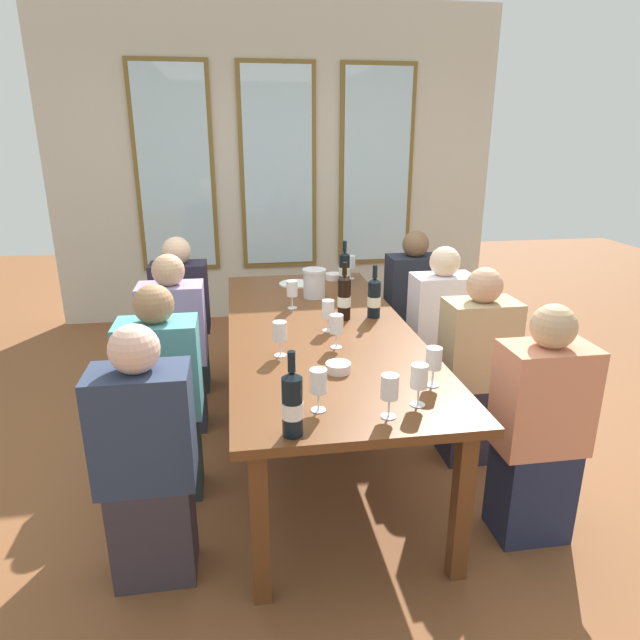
{
  "coord_description": "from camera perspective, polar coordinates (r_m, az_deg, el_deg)",
  "views": [
    {
      "loc": [
        -0.45,
        -2.91,
        1.77
      ],
      "look_at": [
        0.0,
        -0.02,
        0.79
      ],
      "focal_mm": 31.38,
      "sensor_mm": 36.0,
      "label": 1
    }
  ],
  "objects": [
    {
      "name": "wine_bottle_1",
      "position": [
        3.98,
        2.5,
        5.31
      ],
      "size": [
        0.08,
        0.08,
        0.31
      ],
      "color": "black",
      "rests_on": "dining_table"
    },
    {
      "name": "wine_bottle_0",
      "position": [
        2.0,
        -2.84,
        -8.51
      ],
      "size": [
        0.08,
        0.08,
        0.32
      ],
      "color": "black",
      "rests_on": "dining_table"
    },
    {
      "name": "wine_glass_0",
      "position": [
        4.13,
        3.14,
        5.8
      ],
      "size": [
        0.07,
        0.07,
        0.17
      ],
      "color": "white",
      "rests_on": "dining_table"
    },
    {
      "name": "white_plate_0",
      "position": [
        4.0,
        -2.51,
        3.72
      ],
      "size": [
        0.24,
        0.24,
        0.01
      ],
      "primitive_type": "cylinder",
      "color": "white",
      "rests_on": "dining_table"
    },
    {
      "name": "wine_glass_2",
      "position": [
        2.16,
        -0.17,
        -6.46
      ],
      "size": [
        0.07,
        0.07,
        0.17
      ],
      "color": "white",
      "rests_on": "dining_table"
    },
    {
      "name": "wine_glass_8",
      "position": [
        3.43,
        -2.87,
        3.09
      ],
      "size": [
        0.07,
        0.07,
        0.17
      ],
      "color": "white",
      "rests_on": "dining_table"
    },
    {
      "name": "wine_bottle_2",
      "position": [
        3.27,
        5.54,
        2.29
      ],
      "size": [
        0.08,
        0.08,
        0.31
      ],
      "color": "black",
      "rests_on": "dining_table"
    },
    {
      "name": "wine_glass_7",
      "position": [
        2.13,
        7.12,
        -6.9
      ],
      "size": [
        0.07,
        0.07,
        0.17
      ],
      "color": "white",
      "rests_on": "dining_table"
    },
    {
      "name": "tasting_bowl_1",
      "position": [
        4.14,
        1.43,
        4.47
      ],
      "size": [
        0.12,
        0.12,
        0.04
      ],
      "primitive_type": "cylinder",
      "color": "white",
      "rests_on": "dining_table"
    },
    {
      "name": "metal_pitcher",
      "position": [
        3.66,
        -0.59,
        3.78
      ],
      "size": [
        0.16,
        0.16,
        0.19
      ],
      "color": "silver",
      "rests_on": "dining_table"
    },
    {
      "name": "wine_glass_6",
      "position": [
        2.79,
        1.69,
        -0.58
      ],
      "size": [
        0.07,
        0.07,
        0.17
      ],
      "color": "white",
      "rests_on": "dining_table"
    },
    {
      "name": "seated_person_3",
      "position": [
        4.19,
        9.37,
        1.06
      ],
      "size": [
        0.38,
        0.24,
        1.11
      ],
      "color": "#293A35",
      "rests_on": "ground"
    },
    {
      "name": "back_wall_with_windows",
      "position": [
        5.5,
        -4.33,
        15.2
      ],
      "size": [
        4.2,
        0.1,
        2.9
      ],
      "color": "beige",
      "rests_on": "ground"
    },
    {
      "name": "seated_person_0",
      "position": [
        2.88,
        -15.73,
        -7.78
      ],
      "size": [
        0.38,
        0.24,
        1.11
      ],
      "color": "#273A38",
      "rests_on": "ground"
    },
    {
      "name": "seated_person_4",
      "position": [
        2.39,
        -17.21,
        -13.85
      ],
      "size": [
        0.38,
        0.24,
        1.11
      ],
      "color": "#372D37",
      "rests_on": "ground"
    },
    {
      "name": "seated_person_6",
      "position": [
        3.5,
        -14.56,
        -2.88
      ],
      "size": [
        0.38,
        0.24,
        1.11
      ],
      "color": "#2B2E41",
      "rests_on": "ground"
    },
    {
      "name": "ground_plane",
      "position": [
        3.44,
        -0.06,
        -12.46
      ],
      "size": [
        12.0,
        12.0,
        0.0
      ],
      "primitive_type": "plane",
      "color": "brown"
    },
    {
      "name": "wine_glass_4",
      "position": [
        2.69,
        -4.11,
        -1.34
      ],
      "size": [
        0.07,
        0.07,
        0.17
      ],
      "color": "white",
      "rests_on": "dining_table"
    },
    {
      "name": "seated_person_2",
      "position": [
        4.03,
        -13.87,
        0.04
      ],
      "size": [
        0.38,
        0.24,
        1.11
      ],
      "color": "#21353B",
      "rests_on": "ground"
    },
    {
      "name": "wine_glass_5",
      "position": [
        3.03,
        0.82,
        0.99
      ],
      "size": [
        0.07,
        0.07,
        0.17
      ],
      "color": "white",
      "rests_on": "dining_table"
    },
    {
      "name": "tasting_bowl_0",
      "position": [
        2.54,
        1.87,
        -4.85
      ],
      "size": [
        0.12,
        0.12,
        0.04
      ],
      "primitive_type": "cylinder",
      "color": "white",
      "rests_on": "dining_table"
    },
    {
      "name": "wine_glass_1",
      "position": [
        2.42,
        11.52,
        -4.04
      ],
      "size": [
        0.07,
        0.07,
        0.17
      ],
      "color": "white",
      "rests_on": "dining_table"
    },
    {
      "name": "seated_person_1",
      "position": [
        3.2,
        15.65,
        -5.08
      ],
      "size": [
        0.38,
        0.24,
        1.11
      ],
      "color": "#252431",
      "rests_on": "ground"
    },
    {
      "name": "wine_bottle_3",
      "position": [
        3.22,
        2.49,
        2.34
      ],
      "size": [
        0.08,
        0.08,
        0.34
      ],
      "color": "black",
      "rests_on": "dining_table"
    },
    {
      "name": "dining_table",
      "position": [
        3.14,
        -0.06,
        -1.87
      ],
      "size": [
        1.0,
        2.44,
        0.74
      ],
      "color": "brown",
      "rests_on": "ground"
    },
    {
      "name": "wine_glass_3",
      "position": [
        2.24,
        10.09,
        -5.77
      ],
      "size": [
        0.07,
        0.07,
        0.17
      ],
      "color": "white",
      "rests_on": "dining_table"
    },
    {
      "name": "seated_person_7",
      "position": [
        3.68,
        12.09,
        -1.61
      ],
      "size": [
        0.38,
        0.24,
        1.11
      ],
      "color": "#31332E",
      "rests_on": "ground"
    },
    {
      "name": "seated_person_5",
      "position": [
        2.68,
        21.4,
        -10.56
      ],
      "size": [
        0.38,
        0.24,
        1.11
      ],
      "color": "#212641",
      "rests_on": "ground"
    }
  ]
}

